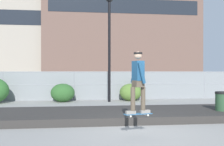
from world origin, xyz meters
TOP-DOWN VIEW (x-y plane):
  - ground_plane at (0.00, 0.00)m, footprint 120.00×120.00m
  - gravel_berm at (0.00, 2.64)m, footprint 17.90×3.21m
  - skateboard at (-0.19, -0.50)m, footprint 0.82×0.37m
  - skater at (-0.19, -0.50)m, footprint 0.72×0.62m
  - chain_fence at (0.00, 9.12)m, footprint 22.03×0.06m
  - street_lamp at (-0.05, 8.08)m, footprint 0.44×0.44m
  - parked_car_near at (-3.59, 11.66)m, footprint 4.45×2.05m
  - library_building at (-11.63, 42.44)m, footprint 19.55×11.06m
  - office_block at (5.79, 42.84)m, footprint 28.22×13.69m
  - shrub_center at (-2.86, 8.30)m, footprint 1.44×1.18m
  - shrub_right at (1.35, 8.46)m, footprint 1.40×1.15m
  - trash_bin at (3.88, 2.19)m, footprint 0.59×0.59m

SIDE VIEW (x-z plane):
  - ground_plane at x=0.00m, z-range 0.00..0.00m
  - gravel_berm at x=0.00m, z-range 0.00..0.27m
  - trash_bin at x=3.88m, z-range 0.00..1.03m
  - shrub_right at x=1.35m, z-range 0.00..1.08m
  - shrub_center at x=-2.86m, z-range 0.00..1.11m
  - skateboard at x=-0.19m, z-range 0.62..0.69m
  - parked_car_near at x=-3.59m, z-range 0.01..1.67m
  - chain_fence at x=0.00m, z-range 0.01..1.86m
  - skater at x=-0.19m, z-range 0.78..2.50m
  - street_lamp at x=-0.05m, z-range 0.82..7.25m
  - library_building at x=-11.63m, z-range 0.00..17.62m
  - office_block at x=5.79m, z-range 0.00..21.19m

